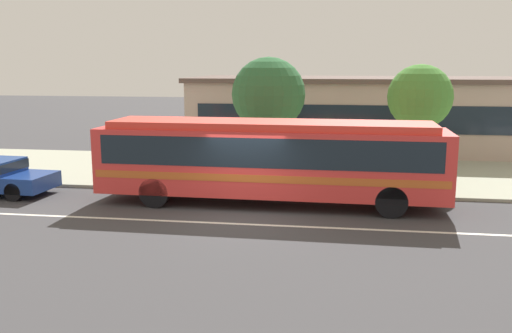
# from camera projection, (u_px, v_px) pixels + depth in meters

# --- Properties ---
(ground_plane) EXTENTS (120.00, 120.00, 0.00)m
(ground_plane) POSITION_uv_depth(u_px,v_px,m) (243.00, 217.00, 17.36)
(ground_plane) COLOR #3C3B3E
(sidewalk_slab) EXTENTS (60.00, 8.00, 0.12)m
(sidewalk_slab) POSITION_uv_depth(u_px,v_px,m) (271.00, 172.00, 24.23)
(sidewalk_slab) COLOR #9D9F8A
(sidewalk_slab) RESTS_ON ground_plane
(lane_stripe_center) EXTENTS (56.00, 0.16, 0.01)m
(lane_stripe_center) POSITION_uv_depth(u_px,v_px,m) (238.00, 224.00, 16.58)
(lane_stripe_center) COLOR silver
(lane_stripe_center) RESTS_ON ground_plane
(transit_bus) EXTENTS (11.61, 2.66, 2.82)m
(transit_bus) POSITION_uv_depth(u_px,v_px,m) (271.00, 156.00, 18.65)
(transit_bus) COLOR red
(transit_bus) RESTS_ON ground_plane
(pedestrian_waiting_near_sign) EXTENTS (0.44, 0.44, 1.59)m
(pedestrian_waiting_near_sign) POSITION_uv_depth(u_px,v_px,m) (265.00, 160.00, 21.46)
(pedestrian_waiting_near_sign) COLOR #2A3B3B
(pedestrian_waiting_near_sign) RESTS_ON sidewalk_slab
(pedestrian_walking_along_curb) EXTENTS (0.43, 0.43, 1.65)m
(pedestrian_walking_along_curb) POSITION_uv_depth(u_px,v_px,m) (161.00, 154.00, 22.66)
(pedestrian_walking_along_curb) COLOR navy
(pedestrian_walking_along_curb) RESTS_ON sidewalk_slab
(pedestrian_standing_by_tree) EXTENTS (0.46, 0.46, 1.68)m
(pedestrian_standing_by_tree) POSITION_uv_depth(u_px,v_px,m) (319.00, 161.00, 20.91)
(pedestrian_standing_by_tree) COLOR #1D294B
(pedestrian_standing_by_tree) RESTS_ON sidewalk_slab
(bus_stop_sign) EXTENTS (0.09, 0.44, 2.31)m
(bus_stop_sign) POSITION_uv_depth(u_px,v_px,m) (406.00, 153.00, 19.60)
(bus_stop_sign) COLOR gray
(bus_stop_sign) RESTS_ON sidewalk_slab
(street_tree_near_stop) EXTENTS (3.04, 3.04, 4.85)m
(street_tree_near_stop) POSITION_uv_depth(u_px,v_px,m) (268.00, 95.00, 23.00)
(street_tree_near_stop) COLOR brown
(street_tree_near_stop) RESTS_ON sidewalk_slab
(street_tree_mid_block) EXTENTS (2.53, 2.53, 4.56)m
(street_tree_mid_block) POSITION_uv_depth(u_px,v_px,m) (420.00, 98.00, 21.82)
(street_tree_mid_block) COLOR brown
(street_tree_mid_block) RESTS_ON sidewalk_slab
(station_building) EXTENTS (18.11, 7.24, 3.96)m
(station_building) POSITION_uv_depth(u_px,v_px,m) (360.00, 114.00, 30.30)
(station_building) COLOR #B39C8D
(station_building) RESTS_ON ground_plane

